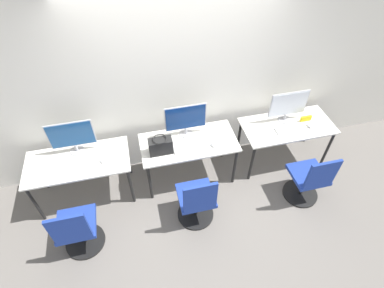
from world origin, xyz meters
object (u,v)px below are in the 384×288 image
Objects in this scene: keyboard_left at (77,165)px; office_chair_left at (78,231)px; mouse_right at (309,126)px; office_chair_right at (309,181)px; mouse_left at (102,160)px; keyboard_right at (291,129)px; monitor_center at (186,119)px; mouse_center at (213,145)px; keyboard_center at (191,149)px; office_chair_center at (197,202)px; monitor_right at (288,105)px; handbag at (161,146)px; monitor_left at (72,136)px.

office_chair_left is (-0.06, -0.71, -0.34)m from keyboard_left.
office_chair_right reaches higher than mouse_right.
mouse_left is 2.57m from keyboard_right.
monitor_center reaches higher than mouse_center.
keyboard_right is at bearing 1.66° from keyboard_center.
office_chair_center reaches higher than mouse_left.
keyboard_center is at bearing 157.11° from office_chair_right.
monitor_center is 6.13× the size of mouse_right.
handbag is (-1.82, -0.22, -0.15)m from monitor_right.
office_chair_center is (1.43, 0.06, 0.00)m from office_chair_left.
mouse_center is at bearing -178.50° from mouse_right.
mouse_left is at bearing -175.60° from monitor_right.
keyboard_left is 0.81× the size of monitor_right.
handbag is (0.74, -0.02, 0.10)m from mouse_left.
mouse_center is (0.30, -0.30, -0.24)m from monitor_center.
office_chair_left reaches higher than keyboard_right.
monitor_right is 1.24× the size of keyboard_right.
office_chair_left is 10.07× the size of mouse_right.
monitor_left reaches higher than keyboard_right.
office_chair_center is 10.07× the size of mouse_right.
mouse_center and mouse_right have the same top height.
monitor_left is 3.17m from mouse_right.
monitor_right is at bearing 141.10° from mouse_right.
handbag is at bearing 160.37° from office_chair_right.
keyboard_center is at bearing 83.43° from office_chair_center.
office_chair_center is at bearing -157.21° from keyboard_right.
office_chair_left is 2.95m from office_chair_right.
monitor_right is 0.43m from mouse_right.
keyboard_left is 1.00× the size of keyboard_right.
handbag is at bearing 173.74° from keyboard_center.
office_chair_left is at bearing -160.13° from mouse_center.
office_chair_center reaches higher than keyboard_left.
office_chair_center is at bearing -121.84° from mouse_center.
monitor_left and monitor_center have the same top height.
keyboard_right is at bearing -0.02° from handbag.
mouse_center is at bearing -1.98° from keyboard_left.
keyboard_center is (0.00, -0.30, -0.25)m from monitor_center.
monitor_center is at bearing 9.64° from keyboard_left.
keyboard_center is at bearing -2.39° from keyboard_left.
monitor_center is at bearing 34.15° from handbag.
mouse_left is 0.20× the size of keyboard_center.
keyboard_left is 1.48m from monitor_center.
mouse_right is (1.71, -0.27, -0.24)m from monitor_center.
office_chair_right is at bearing -13.11° from keyboard_left.
monitor_right is at bearing 90.00° from keyboard_right.
mouse_right is (3.15, -0.28, -0.24)m from monitor_left.
keyboard_left is at bearing -176.07° from monitor_right.
mouse_right is at bearing -0.95° from keyboard_right.
office_chair_center is 1.64× the size of monitor_right.
mouse_left is 2.69m from office_chair_right.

